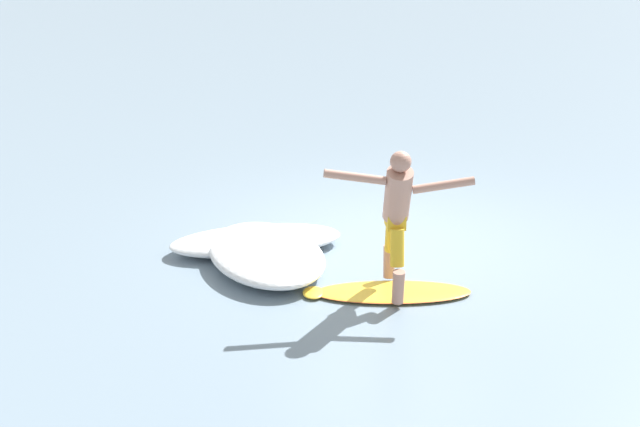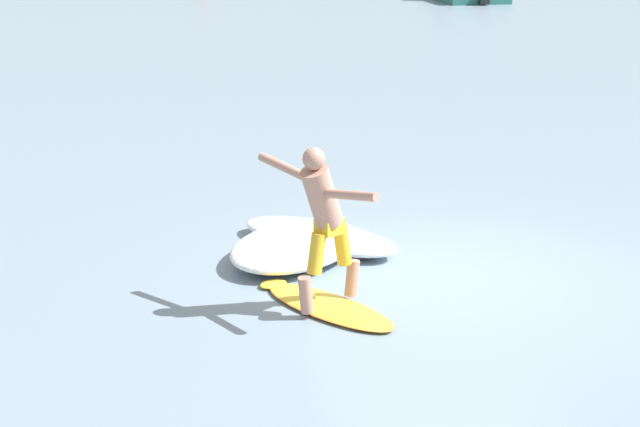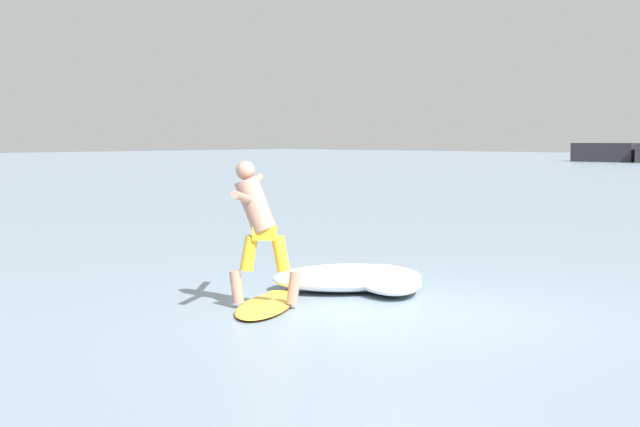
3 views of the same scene
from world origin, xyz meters
TOP-DOWN VIEW (x-y plane):
  - ground_plane at (0.00, 0.00)m, footprint 200.00×200.00m
  - surfboard at (-1.45, -0.83)m, footprint 1.46×1.81m
  - surfer at (-1.50, -0.91)m, footprint 1.04×1.32m
  - wave_foam_at_tail at (-1.56, 0.77)m, footprint 2.22×2.37m
  - wave_foam_at_nose at (-1.23, 1.16)m, footprint 2.13×2.12m

SIDE VIEW (x-z plane):
  - ground_plane at x=0.00m, z-range 0.00..0.00m
  - surfboard at x=-1.45m, z-range -0.07..0.13m
  - wave_foam_at_nose at x=-1.23m, z-range 0.00..0.25m
  - wave_foam_at_tail at x=-1.56m, z-range 0.00..0.31m
  - surfer at x=-1.50m, z-range 0.20..1.86m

